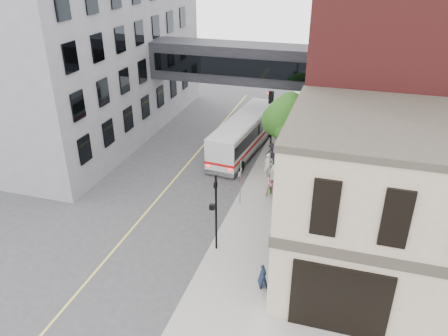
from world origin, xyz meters
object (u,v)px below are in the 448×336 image
Objects in this scene: pedestrian_c at (272,153)px; pedestrian_b at (273,183)px; pedestrian_a at (268,165)px; sandwich_board at (263,277)px; bus at (244,133)px; newspaper_box at (274,185)px.

pedestrian_b is at bearing -59.14° from pedestrian_c.
pedestrian_a is 1.12× the size of pedestrian_c.
sandwich_board is (2.06, -11.22, -0.39)m from pedestrian_a.
bus reaches higher than newspaper_box.
sandwich_board is at bearing -72.33° from bus.
pedestrian_c is at bearing 72.89° from pedestrian_b.
sandwich_board is at bearing -61.13° from pedestrian_c.
sandwich_board is at bearing -98.55° from pedestrian_a.
pedestrian_b is at bearing -91.66° from pedestrian_a.
pedestrian_a is 1.77× the size of newspaper_box.
pedestrian_c is 4.50m from newspaper_box.
bus is at bearing 163.14° from pedestrian_c.
pedestrian_b is 1.16× the size of pedestrian_c.
pedestrian_c is at bearing 94.60° from newspaper_box.
pedestrian_b is (3.65, -6.78, -0.49)m from bus.
sandwich_board is (2.26, -13.52, -0.29)m from pedestrian_c.
pedestrian_c is at bearing 75.94° from sandwich_board.
newspaper_box and sandwich_board have the same top height.
newspaper_box is at bearing -57.52° from pedestrian_c.
bus is 10.45× the size of sandwich_board.
newspaper_box is (0.04, 0.45, -0.43)m from pedestrian_b.
pedestrian_a is at bearing -56.06° from bus.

